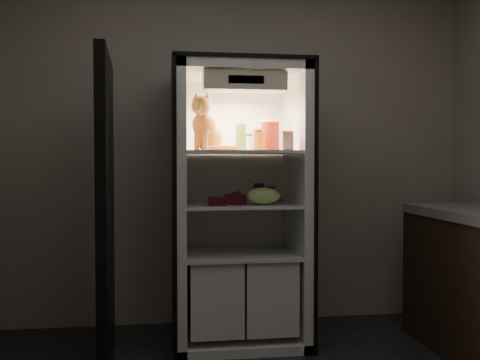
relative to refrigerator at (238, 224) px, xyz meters
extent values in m
plane|color=#B5A897|center=(0.00, 0.42, 0.56)|extent=(3.60, 0.00, 3.60)
cube|color=white|center=(0.00, 0.29, 0.13)|extent=(0.85, 0.06, 1.85)
cube|color=white|center=(-0.40, -0.03, 0.13)|extent=(0.06, 0.70, 1.85)
cube|color=white|center=(0.40, -0.03, 0.13)|extent=(0.06, 0.70, 1.85)
cube|color=white|center=(0.00, -0.03, 1.03)|extent=(0.85, 0.70, 0.06)
cube|color=white|center=(0.00, -0.03, -0.76)|extent=(0.85, 0.70, 0.06)
cube|color=black|center=(-0.44, -0.03, 0.13)|extent=(0.02, 0.72, 1.87)
cube|color=black|center=(0.44, -0.03, 0.13)|extent=(0.02, 0.72, 1.87)
cube|color=black|center=(0.00, -0.03, 1.07)|extent=(0.90, 0.72, 0.02)
cube|color=white|center=(0.00, -0.06, 0.49)|extent=(0.73, 0.62, 0.02)
cube|color=white|center=(0.00, -0.06, 0.14)|extent=(0.73, 0.62, 0.02)
cube|color=white|center=(-0.18, -0.06, -0.44)|extent=(0.34, 0.58, 0.48)
cube|color=white|center=(0.18, -0.06, -0.44)|extent=(0.34, 0.58, 0.48)
cube|color=white|center=(0.00, -0.06, -0.19)|extent=(0.73, 0.62, 0.02)
cube|color=beige|center=(0.00, -0.27, 0.93)|extent=(0.52, 0.18, 0.12)
cube|color=black|center=(0.00, -0.36, 0.93)|extent=(0.22, 0.01, 0.05)
cube|color=black|center=(-0.85, -0.33, 0.13)|extent=(0.10, 0.87, 1.85)
cube|color=white|center=(-0.85, -0.39, -0.24)|extent=(0.09, 0.64, 0.12)
cube|color=white|center=(-0.85, -0.39, 0.26)|extent=(0.09, 0.64, 0.12)
ellipsoid|color=#C95519|center=(-0.21, -0.05, 0.59)|extent=(0.26, 0.29, 0.20)
ellipsoid|color=#C95519|center=(-0.24, -0.14, 0.67)|extent=(0.19, 0.19, 0.17)
sphere|color=orange|center=(-0.27, -0.20, 0.78)|extent=(0.16, 0.16, 0.12)
sphere|color=orange|center=(-0.29, -0.25, 0.77)|extent=(0.07, 0.07, 0.05)
cone|color=orange|center=(-0.30, -0.17, 0.84)|extent=(0.06, 0.06, 0.06)
cone|color=orange|center=(-0.23, -0.20, 0.84)|extent=(0.06, 0.06, 0.06)
cylinder|color=#C95519|center=(-0.29, -0.19, 0.56)|extent=(0.03, 0.03, 0.12)
cylinder|color=#C95519|center=(-0.24, -0.21, 0.56)|extent=(0.03, 0.03, 0.12)
cylinder|color=#C95519|center=(-0.14, -0.17, 0.52)|extent=(0.23, 0.04, 0.03)
cylinder|color=#268E32|center=(0.01, -0.04, 0.58)|extent=(0.07, 0.07, 0.17)
cylinder|color=#268E32|center=(0.01, -0.04, 0.67)|extent=(0.07, 0.07, 0.01)
cylinder|color=white|center=(0.07, 0.11, 0.55)|extent=(0.08, 0.08, 0.10)
cylinder|color=#1744A6|center=(0.07, 0.11, 0.61)|extent=(0.09, 0.09, 0.02)
cylinder|color=maroon|center=(0.13, -0.10, 0.56)|extent=(0.08, 0.08, 0.13)
cylinder|color=gold|center=(0.13, -0.10, 0.63)|extent=(0.08, 0.08, 0.01)
cylinder|color=maroon|center=(0.23, 0.03, 0.60)|extent=(0.13, 0.13, 0.20)
cylinder|color=white|center=(0.23, 0.03, 0.71)|extent=(0.13, 0.13, 0.02)
cube|color=white|center=(0.28, -0.27, 0.56)|extent=(0.07, 0.07, 0.12)
cylinder|color=black|center=(0.15, 0.06, 0.21)|extent=(0.07, 0.07, 0.13)
cylinder|color=#B2B2B2|center=(0.15, 0.06, 0.28)|extent=(0.07, 0.07, 0.00)
cylinder|color=black|center=(0.22, -0.01, 0.21)|extent=(0.06, 0.06, 0.12)
cylinder|color=#B2B2B2|center=(0.22, -0.01, 0.27)|extent=(0.06, 0.06, 0.00)
cylinder|color=black|center=(0.20, -0.08, 0.20)|extent=(0.06, 0.06, 0.11)
cylinder|color=#B2B2B2|center=(0.20, -0.08, 0.26)|extent=(0.06, 0.06, 0.00)
cylinder|color=#5A3419|center=(-0.02, -0.04, 0.19)|extent=(0.06, 0.06, 0.08)
cylinder|color=#B2B2B2|center=(-0.02, -0.04, 0.23)|extent=(0.06, 0.06, 0.01)
ellipsoid|color=#94D463|center=(0.13, -0.21, 0.20)|extent=(0.22, 0.16, 0.11)
cube|color=#490C1F|center=(-0.17, -0.24, 0.18)|extent=(0.11, 0.11, 0.05)
cube|color=#490C1F|center=(-0.04, -0.17, 0.18)|extent=(0.13, 0.13, 0.06)
camera|label=1|loc=(-0.49, -3.60, 0.43)|focal=40.00mm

